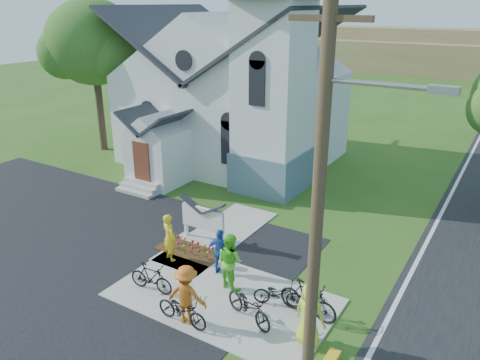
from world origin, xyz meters
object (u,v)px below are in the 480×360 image
Objects in this scene: utility_pole at (322,184)px; bike_4 at (278,294)px; church_sign at (203,219)px; bike_1 at (151,278)px; bike_0 at (182,310)px; cyclist_4 at (310,314)px; cyclist_0 at (169,237)px; cyclist_1 at (230,261)px; cyclist_2 at (220,252)px; cyclist_3 at (187,295)px; bike_2 at (249,306)px; bike_3 at (308,299)px.

utility_pole reaches higher than bike_4.
church_sign is 9.18m from utility_pole.
bike_1 is (-6.02, 1.07, -4.86)m from utility_pole.
cyclist_4 reaches higher than bike_0.
church_sign is at bearing -78.90° from cyclist_0.
bike_0 is at bearing 104.02° from cyclist_1.
cyclist_2 is at bearing -155.96° from cyclist_0.
cyclist_3 is (-4.06, 0.44, -4.43)m from utility_pole.
cyclist_3 reaches higher than cyclist_0.
bike_2 reaches higher than bike_0.
cyclist_1 is 1.90m from bike_4.
bike_0 is at bearing -116.81° from bike_1.
cyclist_3 is (0.08, 0.14, 0.47)m from bike_0.
cyclist_0 is 2.08m from bike_1.
cyclist_1 is 1.16× the size of cyclist_2.
cyclist_3 is at bearing 94.26° from cyclist_2.
church_sign is 5.82m from bike_3.
cyclist_4 is (5.36, 0.39, 0.45)m from bike_1.
bike_0 is 2.04m from bike_1.
bike_2 is 1.25× the size of bike_4.
cyclist_1 is at bearing -11.27° from cyclist_4.
cyclist_2 is 0.87× the size of bike_2.
cyclist_4 reaches higher than cyclist_0.
cyclist_2 is 4.38m from cyclist_4.
bike_4 is (4.39, -2.14, -0.58)m from church_sign.
bike_0 is at bearing -61.11° from church_sign.
cyclist_3 is at bearing 173.88° from utility_pole.
cyclist_1 is (-3.99, 2.64, -4.39)m from utility_pole.
cyclist_3 is 0.98× the size of cyclist_4.
cyclist_1 is 0.89m from cyclist_2.
utility_pole is 6.41m from bike_0.
cyclist_2 is at bearing 56.92° from bike_4.
cyclist_0 is 6.31m from cyclist_4.
cyclist_2 is (-4.71, 3.15, -4.53)m from utility_pole.
bike_4 is at bearing -143.35° from cyclist_3.
cyclist_4 is (6.13, -1.49, 0.04)m from cyclist_0.
bike_2 is (3.47, 0.37, 0.01)m from bike_1.
cyclist_1 is 1.93m from bike_2.
bike_3 is (2.88, 2.11, -0.35)m from cyclist_3.
utility_pole is at bearing -99.22° from bike_2.
bike_0 is 1.14× the size of bike_4.
church_sign is 1.35× the size of bike_1.
bike_1 is 0.85× the size of bike_2.
utility_pole reaches higher than bike_3.
utility_pole is at bearing 162.09° from cyclist_3.
church_sign is 5.05m from bike_0.
bike_0 is 0.49m from cyclist_3.
bike_1 is (-2.03, -1.57, -0.47)m from cyclist_1.
cyclist_4 is at bearing -90.41° from bike_1.
cyclist_1 reaches higher than bike_1.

